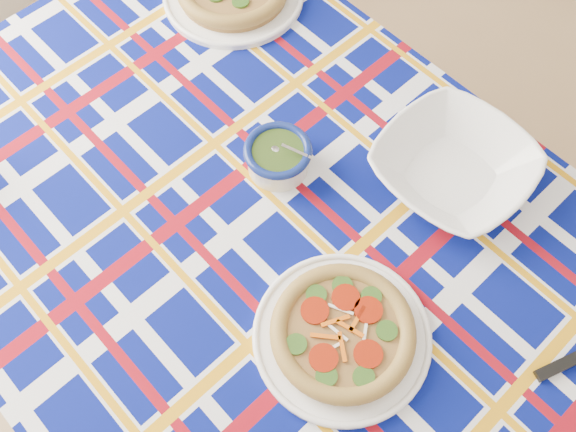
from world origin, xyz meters
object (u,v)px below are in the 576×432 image
Objects in this scene: dining_table at (285,267)px; serving_bowl at (454,167)px; pesto_bowl at (278,155)px; main_focaccia_plate at (343,332)px.

serving_bowl is (0.15, 0.28, 0.10)m from dining_table.
pesto_bowl is at bearing 141.27° from dining_table.
dining_table is 0.20m from main_focaccia_plate.
main_focaccia_plate is 2.39× the size of pesto_bowl.
pesto_bowl is at bearing -148.62° from serving_bowl.
pesto_bowl reaches higher than main_focaccia_plate.
dining_table is 5.90× the size of main_focaccia_plate.
pesto_bowl reaches higher than dining_table.
main_focaccia_plate is at bearing -12.94° from dining_table.
dining_table is at bearing -118.42° from serving_bowl.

